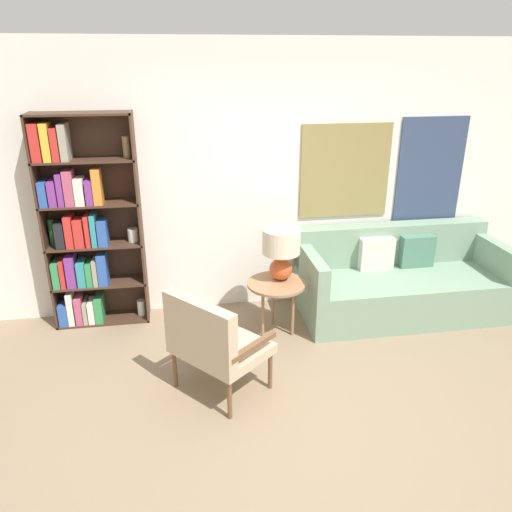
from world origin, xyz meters
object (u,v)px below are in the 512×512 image
at_px(bookshelf, 83,230).
at_px(side_table, 277,288).
at_px(couch, 399,282).
at_px(armchair, 211,339).
at_px(table_lamp, 281,248).

bearing_deg(bookshelf, side_table, -16.24).
distance_m(couch, side_table, 1.39).
xyz_separation_m(bookshelf, couch, (3.15, -0.28, -0.66)).
distance_m(armchair, table_lamp, 1.24).
bearing_deg(couch, side_table, -170.02).
height_order(bookshelf, side_table, bookshelf).
relative_size(bookshelf, table_lamp, 4.08).
bearing_deg(side_table, couch, 9.98).
xyz_separation_m(side_table, table_lamp, (0.05, 0.07, 0.37)).
distance_m(couch, table_lamp, 1.42).
xyz_separation_m(couch, side_table, (-1.36, -0.24, 0.16)).
bearing_deg(table_lamp, side_table, -127.26).
height_order(armchair, couch, couch).
relative_size(armchair, couch, 0.43).
height_order(side_table, table_lamp, table_lamp).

